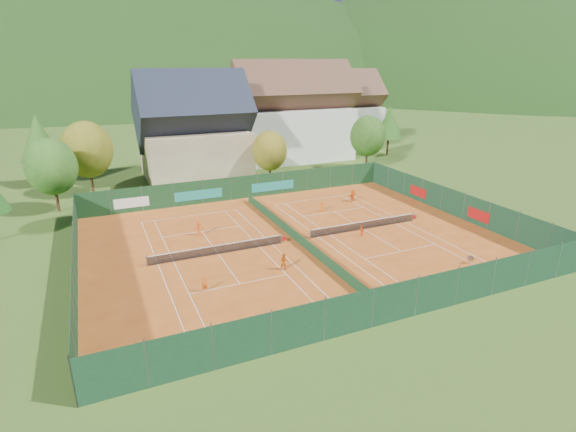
# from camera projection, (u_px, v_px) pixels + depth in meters

# --- Properties ---
(ground) EXTENTS (600.00, 600.00, 0.00)m
(ground) POSITION_uv_depth(u_px,v_px,m) (296.00, 241.00, 44.86)
(ground) COLOR #36561A
(ground) RESTS_ON ground
(clay_pad) EXTENTS (40.00, 32.00, 0.01)m
(clay_pad) POSITION_uv_depth(u_px,v_px,m) (296.00, 241.00, 44.85)
(clay_pad) COLOR #B7521A
(clay_pad) RESTS_ON ground
(court_markings_left) EXTENTS (11.03, 23.83, 0.00)m
(court_markings_left) POSITION_uv_depth(u_px,v_px,m) (218.00, 254.00, 41.78)
(court_markings_left) COLOR white
(court_markings_left) RESTS_ON ground
(court_markings_right) EXTENTS (11.03, 23.83, 0.00)m
(court_markings_right) POSITION_uv_depth(u_px,v_px,m) (364.00, 229.00, 47.92)
(court_markings_right) COLOR white
(court_markings_right) RESTS_ON ground
(tennis_net_left) EXTENTS (13.30, 0.10, 1.02)m
(tennis_net_left) POSITION_uv_depth(u_px,v_px,m) (220.00, 249.00, 41.68)
(tennis_net_left) COLOR #59595B
(tennis_net_left) RESTS_ON ground
(tennis_net_right) EXTENTS (13.30, 0.10, 1.02)m
(tennis_net_right) POSITION_uv_depth(u_px,v_px,m) (365.00, 225.00, 47.81)
(tennis_net_right) COLOR #59595B
(tennis_net_right) RESTS_ON ground
(court_divider) EXTENTS (0.03, 28.80, 1.00)m
(court_divider) POSITION_uv_depth(u_px,v_px,m) (296.00, 236.00, 44.69)
(court_divider) COLOR #163D22
(court_divider) RESTS_ON ground
(fence_north) EXTENTS (40.00, 0.10, 3.00)m
(fence_north) POSITION_uv_depth(u_px,v_px,m) (241.00, 188.00, 57.99)
(fence_north) COLOR #14371B
(fence_north) RESTS_ON ground
(fence_south) EXTENTS (40.00, 0.04, 3.00)m
(fence_south) POSITION_uv_depth(u_px,v_px,m) (395.00, 302.00, 30.55)
(fence_south) COLOR #12341E
(fence_south) RESTS_ON ground
(fence_west) EXTENTS (0.04, 32.00, 3.00)m
(fence_west) POSITION_uv_depth(u_px,v_px,m) (75.00, 262.00, 36.69)
(fence_west) COLOR #13361D
(fence_west) RESTS_ON ground
(fence_east) EXTENTS (0.09, 32.00, 3.00)m
(fence_east) POSITION_uv_depth(u_px,v_px,m) (452.00, 202.00, 52.08)
(fence_east) COLOR #153A23
(fence_east) RESTS_ON ground
(chalet) EXTENTS (16.20, 12.00, 16.00)m
(chalet) POSITION_uv_depth(u_px,v_px,m) (194.00, 134.00, 67.40)
(chalet) COLOR beige
(chalet) RESTS_ON ground
(hotel_block_a) EXTENTS (21.60, 11.00, 17.25)m
(hotel_block_a) POSITION_uv_depth(u_px,v_px,m) (293.00, 118.00, 79.61)
(hotel_block_a) COLOR silver
(hotel_block_a) RESTS_ON ground
(hotel_block_b) EXTENTS (17.28, 10.00, 15.50)m
(hotel_block_b) POSITION_uv_depth(u_px,v_px,m) (338.00, 114.00, 92.14)
(hotel_block_b) COLOR silver
(hotel_block_b) RESTS_ON ground
(tree_west_front) EXTENTS (5.72, 5.72, 8.69)m
(tree_west_front) POSITION_uv_depth(u_px,v_px,m) (51.00, 167.00, 51.90)
(tree_west_front) COLOR #4A301A
(tree_west_front) RESTS_ON ground
(tree_west_mid) EXTENTS (6.44, 6.44, 9.78)m
(tree_west_mid) POSITION_uv_depth(u_px,v_px,m) (87.00, 150.00, 58.38)
(tree_west_mid) COLOR #4C2F1B
(tree_west_mid) RESTS_ON ground
(tree_west_back) EXTENTS (5.60, 5.60, 10.00)m
(tree_west_back) POSITION_uv_depth(u_px,v_px,m) (39.00, 138.00, 62.76)
(tree_west_back) COLOR #402C17
(tree_west_back) RESTS_ON ground
(tree_center) EXTENTS (5.01, 5.01, 7.60)m
(tree_center) POSITION_uv_depth(u_px,v_px,m) (270.00, 151.00, 64.58)
(tree_center) COLOR #462B19
(tree_center) RESTS_ON ground
(tree_east_front) EXTENTS (5.72, 5.72, 8.69)m
(tree_east_front) POSITION_uv_depth(u_px,v_px,m) (368.00, 136.00, 72.98)
(tree_east_front) COLOR #422517
(tree_east_front) RESTS_ON ground
(tree_east_mid) EXTENTS (5.04, 5.04, 9.00)m
(tree_east_mid) POSITION_uv_depth(u_px,v_px,m) (389.00, 123.00, 83.50)
(tree_east_mid) COLOR #472A19
(tree_east_mid) RESTS_ON ground
(tree_east_back) EXTENTS (7.15, 7.15, 10.86)m
(tree_east_back) POSITION_uv_depth(u_px,v_px,m) (331.00, 116.00, 87.11)
(tree_east_back) COLOR #482919
(tree_east_back) RESTS_ON ground
(mountain_backdrop) EXTENTS (820.00, 530.00, 242.00)m
(mountain_backdrop) POSITION_uv_depth(u_px,v_px,m) (175.00, 159.00, 270.30)
(mountain_backdrop) COLOR black
(mountain_backdrop) RESTS_ON ground
(ball_hopper) EXTENTS (0.34, 0.34, 0.80)m
(ball_hopper) POSITION_uv_depth(u_px,v_px,m) (470.00, 258.00, 39.68)
(ball_hopper) COLOR slate
(ball_hopper) RESTS_ON ground
(loose_ball_0) EXTENTS (0.07, 0.07, 0.07)m
(loose_ball_0) POSITION_uv_depth(u_px,v_px,m) (230.00, 270.00, 38.52)
(loose_ball_0) COLOR #CCD833
(loose_ball_0) RESTS_ON ground
(loose_ball_1) EXTENTS (0.07, 0.07, 0.07)m
(loose_ball_1) POSITION_uv_depth(u_px,v_px,m) (426.00, 270.00, 38.54)
(loose_ball_1) COLOR #CCD833
(loose_ball_1) RESTS_ON ground
(loose_ball_2) EXTENTS (0.07, 0.07, 0.07)m
(loose_ball_2) POSITION_uv_depth(u_px,v_px,m) (318.00, 224.00, 49.34)
(loose_ball_2) COLOR #CCD833
(loose_ball_2) RESTS_ON ground
(loose_ball_3) EXTENTS (0.07, 0.07, 0.07)m
(loose_ball_3) POSITION_uv_depth(u_px,v_px,m) (226.00, 220.00, 50.59)
(loose_ball_3) COLOR #CCD833
(loose_ball_3) RESTS_ON ground
(loose_ball_4) EXTENTS (0.07, 0.07, 0.07)m
(loose_ball_4) POSITION_uv_depth(u_px,v_px,m) (396.00, 248.00, 42.98)
(loose_ball_4) COLOR #CCD833
(loose_ball_4) RESTS_ON ground
(player_left_near) EXTENTS (0.50, 0.33, 1.33)m
(player_left_near) POSITION_uv_depth(u_px,v_px,m) (204.00, 284.00, 34.78)
(player_left_near) COLOR #DC5713
(player_left_near) RESTS_ON ground
(player_left_mid) EXTENTS (0.86, 0.74, 1.54)m
(player_left_mid) POSITION_uv_depth(u_px,v_px,m) (284.00, 262.00, 38.37)
(player_left_mid) COLOR #CB5912
(player_left_mid) RESTS_ON ground
(player_left_far) EXTENTS (1.14, 0.85, 1.58)m
(player_left_far) POSITION_uv_depth(u_px,v_px,m) (199.00, 228.00, 46.00)
(player_left_far) COLOR #E04913
(player_left_far) RESTS_ON ground
(player_right_near) EXTENTS (0.75, 0.52, 1.18)m
(player_right_near) POSITION_uv_depth(u_px,v_px,m) (362.00, 231.00, 45.90)
(player_right_near) COLOR #EC4D15
(player_right_near) RESTS_ON ground
(player_right_far_a) EXTENTS (0.76, 0.67, 1.31)m
(player_right_far_a) POSITION_uv_depth(u_px,v_px,m) (322.00, 206.00, 53.33)
(player_right_far_a) COLOR orange
(player_right_far_a) RESTS_ON ground
(player_right_far_b) EXTENTS (1.49, 0.81, 1.53)m
(player_right_far_b) POSITION_uv_depth(u_px,v_px,m) (352.00, 196.00, 57.07)
(player_right_far_b) COLOR orange
(player_right_far_b) RESTS_ON ground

